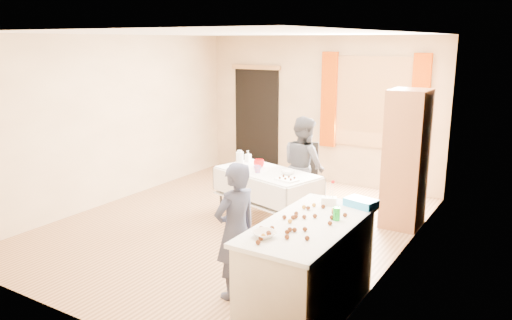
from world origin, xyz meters
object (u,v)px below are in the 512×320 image
Objects in this scene: cabinet at (406,159)px; party_table at (267,192)px; girl at (236,231)px; woman at (304,166)px; chair at (303,187)px; counter at (308,269)px.

cabinet is 1.17× the size of party_table.
girl is 0.95× the size of woman.
chair is 0.60m from woman.
counter is 1.10× the size of woman.
woman is at bearing -76.61° from chair.
girl is at bearing -106.79° from cabinet.
cabinet reaches higher than counter.
woman is at bearing -166.68° from cabinet.
party_table is at bearing 97.38° from woman.
cabinet is 1.95m from party_table.
chair is 0.71× the size of girl.
party_table is (-1.65, -0.91, -0.50)m from cabinet.
party_table is at bearing -109.18° from chair.
counter is 3.19m from chair.
counter is 0.80m from girl.
chair is (-1.46, 2.84, -0.16)m from counter.
woman reaches higher than counter.
party_table is 1.17× the size of girl.
woman is (-1.38, -0.33, -0.21)m from cabinet.
chair is at bearing 99.84° from party_table.
cabinet is at bearing 44.07° from party_table.
party_table is 0.96m from chair.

